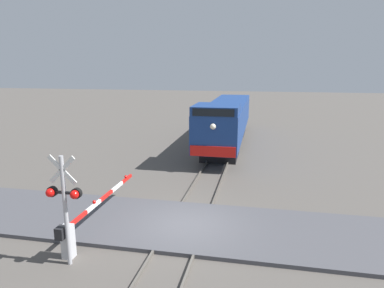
% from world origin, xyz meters
% --- Properties ---
extents(ground_plane, '(160.00, 160.00, 0.00)m').
position_xyz_m(ground_plane, '(0.00, 0.00, 0.00)').
color(ground_plane, '#514C47').
extents(rail_track_left, '(0.08, 80.00, 0.15)m').
position_xyz_m(rail_track_left, '(-0.72, 0.00, 0.07)').
color(rail_track_left, '#59544C').
rests_on(rail_track_left, ground_plane).
extents(rail_track_right, '(0.08, 80.00, 0.15)m').
position_xyz_m(rail_track_right, '(0.72, 0.00, 0.07)').
color(rail_track_right, '#59544C').
rests_on(rail_track_right, ground_plane).
extents(road_surface, '(36.00, 4.48, 0.15)m').
position_xyz_m(road_surface, '(0.00, 0.00, 0.08)').
color(road_surface, '#47474C').
rests_on(road_surface, ground_plane).
extents(locomotive, '(2.92, 17.19, 4.04)m').
position_xyz_m(locomotive, '(0.00, 15.57, 2.11)').
color(locomotive, black).
rests_on(locomotive, ground_plane).
extents(crossing_signal, '(1.18, 0.33, 3.73)m').
position_xyz_m(crossing_signal, '(-3.24, -3.38, 2.28)').
color(crossing_signal, '#ADADB2').
rests_on(crossing_signal, ground_plane).
extents(crossing_gate, '(0.36, 6.36, 1.30)m').
position_xyz_m(crossing_gate, '(-3.47, -2.13, 0.82)').
color(crossing_gate, silver).
rests_on(crossing_gate, ground_plane).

